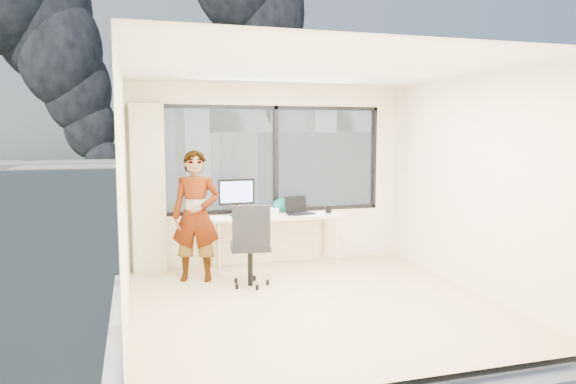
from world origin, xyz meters
name	(u,v)px	position (x,y,z in m)	size (l,w,h in m)	color
floor	(313,302)	(0.00, 0.00, 0.00)	(4.00, 4.00, 0.01)	tan
ceiling	(314,68)	(0.00, 0.00, 2.60)	(4.00, 4.00, 0.01)	white
wall_front	(401,215)	(0.00, -2.00, 1.30)	(4.00, 0.01, 2.60)	#F4EBBC
wall_left	(124,194)	(-2.00, 0.00, 1.30)	(0.01, 4.00, 2.60)	#F4EBBC
wall_right	(470,183)	(2.00, 0.00, 1.30)	(0.01, 4.00, 2.60)	#F4EBBC
window_wall	(272,159)	(0.05, 2.00, 1.52)	(3.30, 0.16, 1.55)	black
curtain	(148,189)	(-1.72, 1.88, 1.15)	(0.45, 0.14, 2.30)	beige
desk	(275,241)	(0.00, 1.66, 0.38)	(1.80, 0.60, 0.75)	#D5B78F
chair	(250,244)	(-0.54, 0.85, 0.53)	(0.54, 0.54, 1.06)	black
person	(196,216)	(-1.15, 1.29, 0.85)	(0.62, 0.40, 1.69)	#2D2D33
monitor	(236,197)	(-0.53, 1.79, 1.01)	(0.52, 0.11, 0.52)	black
game_console	(266,210)	(-0.07, 1.91, 0.79)	(0.32, 0.27, 0.08)	white
laptop	(301,206)	(0.38, 1.66, 0.86)	(0.35, 0.38, 0.23)	black
cellphone	(291,215)	(0.22, 1.57, 0.76)	(0.11, 0.05, 0.01)	black
pen_cup	(328,209)	(0.80, 1.64, 0.81)	(0.09, 0.09, 0.11)	black
handbag	(282,205)	(0.16, 1.87, 0.86)	(0.28, 0.14, 0.22)	#0C4C46
exterior_ground	(144,203)	(0.00, 120.00, -14.00)	(400.00, 400.00, 0.04)	#515B3D
near_bldg_a	(20,277)	(-9.00, 30.00, -7.00)	(16.00, 12.00, 14.00)	beige
near_bldg_b	(301,224)	(12.00, 38.00, -6.00)	(14.00, 13.00, 16.00)	white
near_bldg_c	(554,271)	(30.00, 28.00, -9.00)	(12.00, 10.00, 10.00)	beige
far_tower_b	(178,138)	(8.00, 120.00, 1.00)	(13.00, 13.00, 30.00)	silver
far_tower_c	(303,144)	(45.00, 140.00, -1.00)	(15.00, 15.00, 26.00)	silver
hill_b	(298,158)	(100.00, 320.00, -14.00)	(300.00, 220.00, 96.00)	slate
tree_b	(269,372)	(4.00, 18.00, -9.50)	(7.60, 7.60, 9.00)	#1B521B
tree_c	(393,246)	(22.00, 40.00, -9.00)	(8.40, 8.40, 10.00)	#1B521B
smoke_plume_b	(304,60)	(55.00, 170.00, 27.00)	(30.00, 18.00, 70.00)	black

